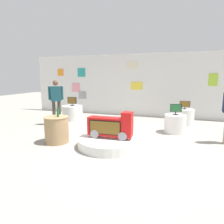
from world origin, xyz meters
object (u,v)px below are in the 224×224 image
Objects in this scene: novelty_firetruck_tv at (111,127)px; tv_on_left_rear at (185,105)px; tv_on_center_rear at (176,109)px; display_pedestal_right_rear at (72,113)px; side_table_round at (57,129)px; display_pedestal_center_rear at (175,124)px; main_display_pedestal at (110,142)px; display_pedestal_left_rear at (184,117)px; shopper_browsing_rear at (56,99)px; tv_on_right_rear at (72,101)px; bottle_on_side_table at (58,113)px.

novelty_firetruck_tv reaches higher than tv_on_left_rear.
novelty_firetruck_tv is 2.57m from tv_on_center_rear.
display_pedestal_right_rear is 1.17× the size of side_table_round.
display_pedestal_center_rear is at bearing -9.59° from display_pedestal_right_rear.
main_display_pedestal is 3.88m from display_pedestal_left_rear.
novelty_firetruck_tv is (0.02, -0.01, 0.42)m from main_display_pedestal.
main_display_pedestal is 1.01× the size of shopper_browsing_rear.
main_display_pedestal is 2.58m from display_pedestal_center_rear.
display_pedestal_center_rear is 3.85m from side_table_round.
tv_on_right_rear is at bearing 134.76° from main_display_pedestal.
shopper_browsing_rear is at bearing 123.57° from side_table_round.
shopper_browsing_rear is (-4.68, -1.70, 0.24)m from tv_on_left_rear.
tv_on_left_rear reaches higher than main_display_pedestal.
side_table_round is at bearing -56.43° from shopper_browsing_rear.
tv_on_left_rear is 1.40m from tv_on_center_rear.
side_table_round is at bearing -68.34° from tv_on_right_rear.
tv_on_left_rear is at bearing 19.97° from shopper_browsing_rear.
display_pedestal_left_rear is (1.87, 3.39, -0.24)m from novelty_firetruck_tv.
tv_on_right_rear reaches higher than novelty_firetruck_tv.
novelty_firetruck_tv is at bearing -45.11° from display_pedestal_right_rear.
tv_on_left_rear is at bearing 45.97° from side_table_round.
display_pedestal_center_rear and display_pedestal_right_rear have the same top height.
novelty_firetruck_tv is at bearing -30.89° from shopper_browsing_rear.
main_display_pedestal is 0.42m from novelty_firetruck_tv.
tv_on_center_rear is 3.87m from side_table_round.
tv_on_center_rear is at bearing 51.80° from novelty_firetruck_tv.
display_pedestal_right_rear is at bearing -172.12° from tv_on_left_rear.
display_pedestal_right_rear is (-4.61, -0.64, -0.48)m from tv_on_left_rear.
display_pedestal_left_rear is 1.91× the size of tv_on_left_rear.
tv_on_left_rear is 1.05× the size of tv_on_center_rear.
side_table_round is (-1.55, -0.19, 0.27)m from main_display_pedestal.
tv_on_right_rear is at bearing -172.07° from tv_on_left_rear.
novelty_firetruck_tv is 1.56m from bottle_on_side_table.
side_table_round is 2.32m from shopper_browsing_rear.
main_display_pedestal is at bearing -128.65° from display_pedestal_center_rear.
novelty_firetruck_tv is 3.88m from tv_on_right_rear.
display_pedestal_left_rear is at bearing 45.99° from side_table_round.
display_pedestal_center_rear is at bearing -101.90° from tv_on_left_rear.
side_table_round is 2.52× the size of bottle_on_side_table.
side_table_round is at bearing -68.37° from display_pedestal_right_rear.
shopper_browsing_rear is (-2.81, 1.68, 0.48)m from novelty_firetruck_tv.
tv_on_center_rear is 0.92× the size of tv_on_right_rear.
bottle_on_side_table is (-3.09, -2.19, 0.06)m from tv_on_center_rear.
main_display_pedestal is 2.31× the size of display_pedestal_left_rear.
bottle_on_side_table reaches higher than display_pedestal_center_rear.
tv_on_left_rear is at bearing 78.09° from tv_on_center_rear.
bottle_on_side_table is at bearing -55.05° from shopper_browsing_rear.
novelty_firetruck_tv is 3.21× the size of tv_on_center_rear.
tv_on_left_rear is 0.56× the size of display_pedestal_center_rear.
display_pedestal_right_rear is 3.22m from bottle_on_side_table.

